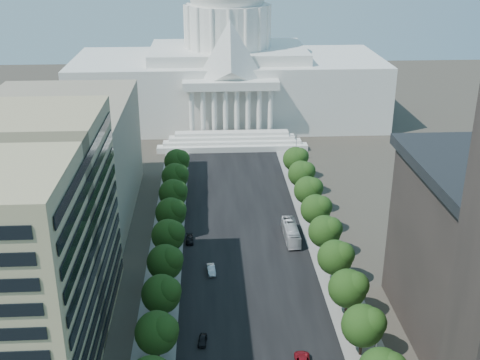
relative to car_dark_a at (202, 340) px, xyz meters
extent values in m
cube|color=black|center=(10.23, 49.27, -0.64)|extent=(30.00, 260.00, 0.01)
cube|color=gray|center=(-8.77, 49.27, -0.64)|extent=(8.00, 260.00, 0.02)
cube|color=gray|center=(29.23, 49.27, -0.64)|extent=(8.00, 260.00, 0.02)
cube|color=white|center=(10.23, 144.27, 11.86)|extent=(120.00, 50.00, 25.00)
cube|color=white|center=(10.23, 144.27, 26.36)|extent=(60.00, 40.00, 4.00)
cube|color=white|center=(10.23, 117.27, 19.86)|extent=(34.00, 8.00, 3.00)
cylinder|color=white|center=(10.23, 144.27, 36.36)|extent=(32.00, 32.00, 16.00)
cube|color=gray|center=(-37.77, 59.27, 14.36)|extent=(38.00, 52.00, 30.00)
cylinder|color=#33261C|center=(-7.77, -4.73, 0.83)|extent=(0.56, 0.56, 2.94)
sphere|color=black|center=(-7.77, -4.73, 5.53)|extent=(7.60, 7.60, 7.60)
sphere|color=black|center=(-6.44, -5.49, 6.67)|extent=(5.32, 5.32, 5.32)
cylinder|color=#33261C|center=(-7.77, 7.27, 0.83)|extent=(0.56, 0.56, 2.94)
sphere|color=black|center=(-7.77, 7.27, 5.53)|extent=(7.60, 7.60, 7.60)
sphere|color=black|center=(-6.44, 6.51, 6.67)|extent=(5.32, 5.32, 5.32)
cylinder|color=#33261C|center=(-7.77, 19.27, 0.83)|extent=(0.56, 0.56, 2.94)
sphere|color=black|center=(-7.77, 19.27, 5.53)|extent=(7.60, 7.60, 7.60)
sphere|color=black|center=(-6.44, 18.51, 6.67)|extent=(5.32, 5.32, 5.32)
cylinder|color=#33261C|center=(-7.77, 31.27, 0.83)|extent=(0.56, 0.56, 2.94)
sphere|color=black|center=(-7.77, 31.27, 5.53)|extent=(7.60, 7.60, 7.60)
sphere|color=black|center=(-6.44, 30.51, 6.67)|extent=(5.32, 5.32, 5.32)
cylinder|color=#33261C|center=(-7.77, 43.27, 0.83)|extent=(0.56, 0.56, 2.94)
sphere|color=black|center=(-7.77, 43.27, 5.53)|extent=(7.60, 7.60, 7.60)
sphere|color=black|center=(-6.44, 42.51, 6.67)|extent=(5.32, 5.32, 5.32)
cylinder|color=#33261C|center=(-7.77, 55.27, 0.83)|extent=(0.56, 0.56, 2.94)
sphere|color=black|center=(-7.77, 55.27, 5.53)|extent=(7.60, 7.60, 7.60)
sphere|color=black|center=(-6.44, 54.51, 6.67)|extent=(5.32, 5.32, 5.32)
cylinder|color=#33261C|center=(-7.77, 67.27, 0.83)|extent=(0.56, 0.56, 2.94)
sphere|color=black|center=(-7.77, 67.27, 5.53)|extent=(7.60, 7.60, 7.60)
sphere|color=black|center=(-6.44, 66.51, 6.67)|extent=(5.32, 5.32, 5.32)
cylinder|color=#33261C|center=(-7.77, 79.27, 0.83)|extent=(0.56, 0.56, 2.94)
sphere|color=black|center=(-7.77, 79.27, 5.53)|extent=(7.60, 7.60, 7.60)
sphere|color=black|center=(-6.44, 78.51, 6.67)|extent=(5.32, 5.32, 5.32)
cylinder|color=#33261C|center=(28.23, -4.73, 0.83)|extent=(0.56, 0.56, 2.94)
sphere|color=black|center=(28.23, -4.73, 5.53)|extent=(7.60, 7.60, 7.60)
sphere|color=black|center=(29.56, -5.49, 6.67)|extent=(5.32, 5.32, 5.32)
cylinder|color=#33261C|center=(28.23, 7.27, 0.83)|extent=(0.56, 0.56, 2.94)
sphere|color=black|center=(28.23, 7.27, 5.53)|extent=(7.60, 7.60, 7.60)
sphere|color=black|center=(29.56, 6.51, 6.67)|extent=(5.32, 5.32, 5.32)
cylinder|color=#33261C|center=(28.23, 19.27, 0.83)|extent=(0.56, 0.56, 2.94)
sphere|color=black|center=(28.23, 19.27, 5.53)|extent=(7.60, 7.60, 7.60)
sphere|color=black|center=(29.56, 18.51, 6.67)|extent=(5.32, 5.32, 5.32)
cylinder|color=#33261C|center=(28.23, 31.27, 0.83)|extent=(0.56, 0.56, 2.94)
sphere|color=black|center=(28.23, 31.27, 5.53)|extent=(7.60, 7.60, 7.60)
sphere|color=black|center=(29.56, 30.51, 6.67)|extent=(5.32, 5.32, 5.32)
cylinder|color=#33261C|center=(28.23, 43.27, 0.83)|extent=(0.56, 0.56, 2.94)
sphere|color=black|center=(28.23, 43.27, 5.53)|extent=(7.60, 7.60, 7.60)
sphere|color=black|center=(29.56, 42.51, 6.67)|extent=(5.32, 5.32, 5.32)
cylinder|color=#33261C|center=(28.23, 55.27, 0.83)|extent=(0.56, 0.56, 2.94)
sphere|color=black|center=(28.23, 55.27, 5.53)|extent=(7.60, 7.60, 7.60)
sphere|color=black|center=(29.56, 54.51, 6.67)|extent=(5.32, 5.32, 5.32)
cylinder|color=#33261C|center=(28.23, 67.27, 0.83)|extent=(0.56, 0.56, 2.94)
sphere|color=black|center=(28.23, 67.27, 5.53)|extent=(7.60, 7.60, 7.60)
sphere|color=black|center=(29.56, 66.51, 6.67)|extent=(5.32, 5.32, 5.32)
cylinder|color=#33261C|center=(28.23, 79.27, 0.83)|extent=(0.56, 0.56, 2.94)
sphere|color=black|center=(28.23, 79.27, 5.53)|extent=(7.60, 7.60, 7.60)
sphere|color=black|center=(29.56, 78.51, 6.67)|extent=(5.32, 5.32, 5.32)
cylinder|color=gray|center=(30.73, -5.73, 3.86)|extent=(0.18, 0.18, 9.00)
cylinder|color=gray|center=(29.53, -5.73, 8.16)|extent=(2.40, 0.14, 0.14)
sphere|color=gray|center=(28.43, -5.73, 8.06)|extent=(0.44, 0.44, 0.44)
cylinder|color=gray|center=(30.73, 19.27, 3.86)|extent=(0.18, 0.18, 9.00)
cylinder|color=gray|center=(29.53, 19.27, 8.16)|extent=(2.40, 0.14, 0.14)
sphere|color=gray|center=(28.43, 19.27, 8.06)|extent=(0.44, 0.44, 0.44)
cylinder|color=gray|center=(30.73, 44.27, 3.86)|extent=(0.18, 0.18, 9.00)
cylinder|color=gray|center=(29.53, 44.27, 8.16)|extent=(2.40, 0.14, 0.14)
sphere|color=gray|center=(28.43, 44.27, 8.06)|extent=(0.44, 0.44, 0.44)
cylinder|color=gray|center=(30.73, 69.27, 3.86)|extent=(0.18, 0.18, 9.00)
cylinder|color=gray|center=(29.53, 69.27, 8.16)|extent=(2.40, 0.14, 0.14)
sphere|color=gray|center=(28.43, 69.27, 8.06)|extent=(0.44, 0.44, 0.44)
cylinder|color=gray|center=(30.73, 94.27, 3.86)|extent=(0.18, 0.18, 9.00)
cylinder|color=gray|center=(29.53, 94.27, 8.16)|extent=(2.40, 0.14, 0.14)
sphere|color=gray|center=(28.43, 94.27, 8.06)|extent=(0.44, 0.44, 0.44)
imported|color=black|center=(0.00, 0.00, 0.00)|extent=(1.92, 3.91, 1.28)
imported|color=#B6B7BE|center=(1.89, 24.69, 0.15)|extent=(2.15, 4.94, 1.58)
imported|color=black|center=(-3.21, 39.31, 0.03)|extent=(2.00, 4.66, 1.34)
imported|color=silver|center=(21.71, 39.69, 1.20)|extent=(3.25, 13.24, 3.68)
camera|label=1|loc=(1.81, -91.14, 69.30)|focal=45.00mm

